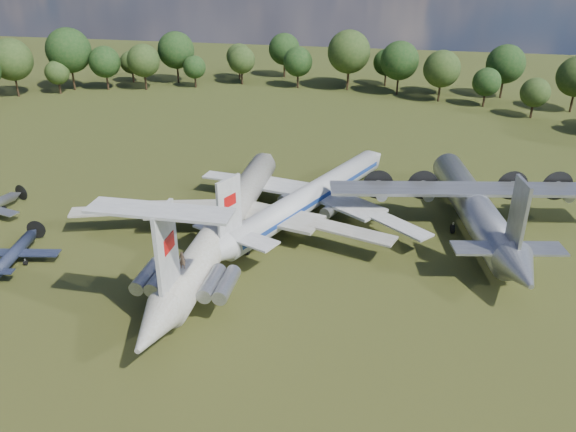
% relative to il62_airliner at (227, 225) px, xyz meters
% --- Properties ---
extents(ground, '(300.00, 300.00, 0.00)m').
position_rel_il62_airliner_xyz_m(ground, '(-4.54, 1.64, -2.67)').
color(ground, '#293E14').
rests_on(ground, ground).
extents(il62_airliner, '(42.15, 54.65, 5.34)m').
position_rel_il62_airliner_xyz_m(il62_airliner, '(0.00, 0.00, 0.00)').
color(il62_airliner, silver).
rests_on(il62_airliner, ground).
extents(tu104_jet, '(52.41, 58.55, 4.81)m').
position_rel_il62_airliner_xyz_m(tu104_jet, '(8.84, 9.74, -0.27)').
color(tu104_jet, silver).
rests_on(tu104_jet, ground).
extents(an12_transport, '(44.51, 48.07, 5.53)m').
position_rel_il62_airliner_xyz_m(an12_transport, '(30.58, 10.31, 0.09)').
color(an12_transport, '#919398').
rests_on(an12_transport, ground).
extents(small_prop_west, '(12.71, 15.76, 2.08)m').
position_rel_il62_airliner_xyz_m(small_prop_west, '(-23.51, -9.68, -1.63)').
color(small_prop_west, black).
rests_on(small_prop_west, ground).
extents(person_on_il62, '(0.69, 0.46, 1.86)m').
position_rel_il62_airliner_xyz_m(person_on_il62, '(0.07, -14.95, 3.60)').
color(person_on_il62, '#8A6446').
rests_on(person_on_il62, il62_airliner).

